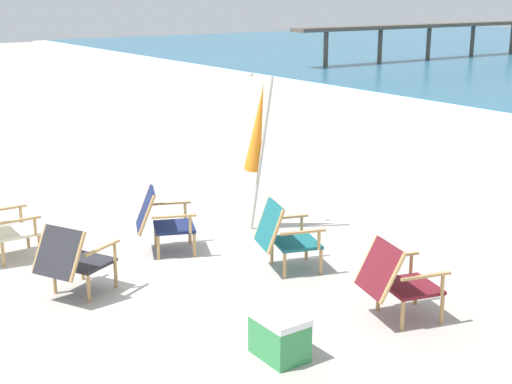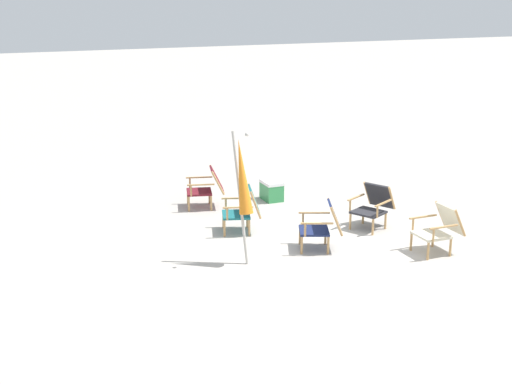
{
  "view_description": "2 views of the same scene",
  "coord_description": "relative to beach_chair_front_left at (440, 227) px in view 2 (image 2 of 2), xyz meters",
  "views": [
    {
      "loc": [
        7.43,
        -3.55,
        3.07
      ],
      "look_at": [
        0.94,
        0.96,
        0.86
      ],
      "focal_mm": 50.0,
      "sensor_mm": 36.0,
      "label": 1
    },
    {
      "loc": [
        -9.79,
        5.56,
        4.2
      ],
      "look_at": [
        1.27,
        0.88,
        0.73
      ],
      "focal_mm": 50.0,
      "sensor_mm": 36.0,
      "label": 2
    }
  ],
  "objects": [
    {
      "name": "beach_chair_mid_center",
      "position": [
        2.18,
        2.56,
        0.01
      ],
      "size": [
        0.76,
        0.82,
        0.82
      ],
      "color": "#196066",
      "rests_on": "ground"
    },
    {
      "name": "beach_chair_back_left",
      "position": [
        3.82,
        2.68,
        0.0
      ],
      "size": [
        0.75,
        0.86,
        0.8
      ],
      "color": "maroon",
      "rests_on": "ground"
    },
    {
      "name": "beach_chair_front_right",
      "position": [
        1.51,
        0.32,
        -0.0
      ],
      "size": [
        0.85,
        0.93,
        0.79
      ],
      "color": "#28282D",
      "rests_on": "ground"
    },
    {
      "name": "beach_chair_back_right",
      "position": [
        0.87,
        1.68,
        0.0
      ],
      "size": [
        0.8,
        0.87,
        0.81
      ],
      "color": "#19234C",
      "rests_on": "ground"
    },
    {
      "name": "cooler_box",
      "position": [
        3.78,
        1.31,
        -0.22
      ],
      "size": [
        0.49,
        0.35,
        0.4
      ],
      "color": "#338C4C",
      "rests_on": "ground"
    },
    {
      "name": "ground_plane",
      "position": [
        0.85,
        1.48,
        -0.43
      ],
      "size": [
        80.0,
        80.0,
        0.0
      ],
      "primitive_type": "plane",
      "color": "#B2AAA0"
    },
    {
      "name": "beach_chair_front_left",
      "position": [
        0.0,
        0.0,
        0.0
      ],
      "size": [
        0.6,
        0.74,
        0.79
      ],
      "color": "beige",
      "rests_on": "ground"
    },
    {
      "name": "umbrella_furled_orange",
      "position": [
        0.85,
        3.13,
        0.95
      ],
      "size": [
        0.47,
        0.33,
        2.1
      ],
      "color": "#B7B2A8",
      "rests_on": "ground"
    }
  ]
}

